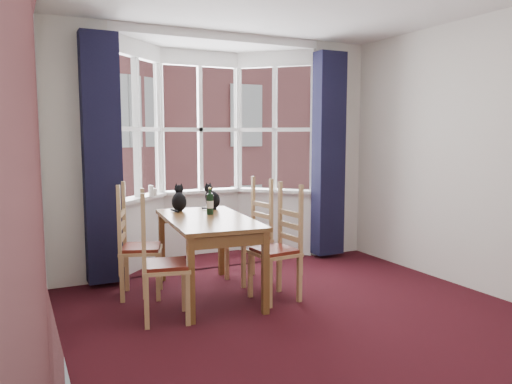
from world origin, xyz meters
TOP-DOWN VIEW (x-y plane):
  - floor at (0.00, 0.00)m, footprint 4.50×4.50m
  - wall_left at (-2.00, 0.00)m, footprint 0.00×4.50m
  - wall_right at (2.00, 0.00)m, footprint 0.00×4.50m
  - wall_back_pier_left at (-1.65, 2.25)m, footprint 0.70×0.12m
  - wall_back_pier_right at (1.65, 2.25)m, footprint 0.70×0.12m
  - bay_window at (0.00, 2.75)m, footprint 2.76×0.94m
  - curtain_left at (-1.42, 2.07)m, footprint 0.38×0.22m
  - curtain_right at (1.42, 2.07)m, footprint 0.38×0.22m
  - dining_table at (-0.55, 1.26)m, footprint 0.91×1.53m
  - chair_left_near at (-1.21, 0.83)m, footprint 0.48×0.50m
  - chair_left_far at (-1.24, 1.58)m, footprint 0.51×0.53m
  - chair_right_near at (0.08, 0.87)m, footprint 0.43×0.45m
  - chair_right_far at (0.11, 1.55)m, footprint 0.45×0.46m
  - cat_left at (-0.67, 1.82)m, footprint 0.21×0.25m
  - cat_right at (-0.29, 1.81)m, footprint 0.22×0.25m
  - wine_bottle at (-0.46, 1.44)m, footprint 0.07×0.07m
  - candle_tall at (-0.78, 2.60)m, footprint 0.06×0.06m
  - candle_short at (-0.72, 2.63)m, footprint 0.06×0.06m
  - street at (0.00, 32.25)m, footprint 80.00×80.00m
  - tenement_building at (0.00, 14.01)m, footprint 18.40×7.80m

SIDE VIEW (x-z plane):
  - street at x=0.00m, z-range -6.00..-6.00m
  - floor at x=0.00m, z-range 0.00..0.00m
  - chair_left_near at x=-1.21m, z-range 0.01..0.93m
  - chair_left_far at x=-1.24m, z-range 0.01..0.93m
  - chair_right_near at x=0.08m, z-range 0.01..0.93m
  - chair_right_far at x=0.11m, z-range 0.01..0.93m
  - dining_table at x=-0.55m, z-range 0.30..1.10m
  - cat_right at x=-0.29m, z-range 0.76..1.05m
  - cat_left at x=-0.67m, z-range 0.76..1.06m
  - candle_short at x=-0.72m, z-range 0.87..0.96m
  - wine_bottle at x=-0.46m, z-range 0.78..1.06m
  - candle_tall at x=-0.78m, z-range 0.87..1.00m
  - curtain_left at x=-1.42m, z-range 0.05..2.65m
  - curtain_right at x=1.42m, z-range 0.05..2.65m
  - wall_left at x=-2.00m, z-range -0.85..3.65m
  - wall_right at x=2.00m, z-range -0.85..3.65m
  - wall_back_pier_left at x=-1.65m, z-range 0.00..2.80m
  - wall_back_pier_right at x=1.65m, z-range 0.00..2.80m
  - bay_window at x=0.00m, z-range 0.00..2.80m
  - tenement_building at x=0.00m, z-range -6.00..9.20m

